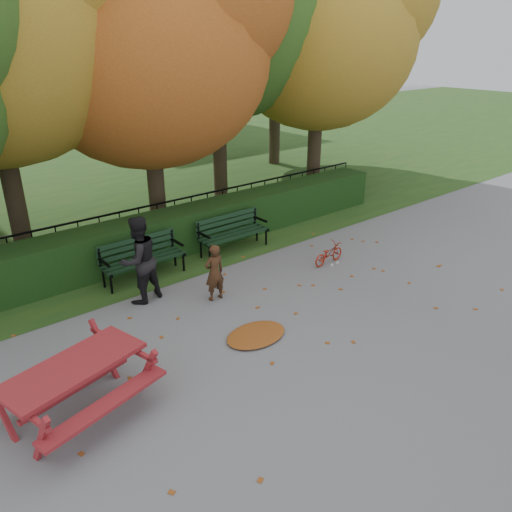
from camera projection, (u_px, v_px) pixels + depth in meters
ground at (307, 327)px, 8.94m from camera, size 90.00×90.00×0.00m
grass_strip at (45, 175)px, 18.85m from camera, size 90.00×90.00×0.00m
building_right at (85, 16)px, 31.00m from camera, size 9.00×6.00×12.00m
hedge at (175, 232)px, 11.92m from camera, size 13.00×0.90×1.00m
iron_fence at (158, 222)px, 12.47m from camera, size 14.00×0.04×1.02m
tree_c at (161, 35)px, 11.71m from camera, size 6.30×6.00×8.00m
tree_e at (333, 26)px, 14.77m from camera, size 6.09×5.80×8.16m
tree_g at (287, 20)px, 18.54m from camera, size 6.30×6.00×8.55m
bench_left at (141, 255)px, 10.59m from camera, size 1.80×0.57×0.88m
bench_right at (232, 230)px, 11.99m from camera, size 1.80×0.57×0.88m
picnic_table at (74, 376)px, 6.64m from camera, size 2.19×1.92×0.92m
leaf_pile at (256, 335)px, 8.64m from camera, size 1.34×1.14×0.08m
leaf_scatter at (295, 320)px, 9.15m from camera, size 9.00×5.70×0.01m
child at (214, 273)px, 9.68m from camera, size 0.44×0.30×1.16m
adult at (139, 260)px, 9.52m from camera, size 0.96×0.81×1.74m
bicycle at (329, 254)px, 11.39m from camera, size 0.93×0.38×0.48m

